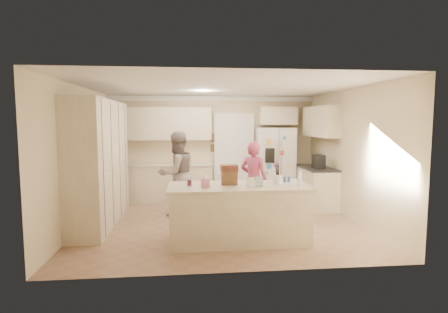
{
  "coord_description": "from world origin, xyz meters",
  "views": [
    {
      "loc": [
        -0.59,
        -6.62,
        1.94
      ],
      "look_at": [
        0.1,
        0.35,
        1.25
      ],
      "focal_mm": 28.0,
      "sensor_mm": 36.0,
      "label": 1
    }
  ],
  "objects": [
    {
      "name": "ceiling",
      "position": [
        0.0,
        0.0,
        2.61
      ],
      "size": [
        5.2,
        4.6,
        0.02
      ],
      "primitive_type": "cube",
      "color": "white",
      "rests_on": "wall_back"
    },
    {
      "name": "greeting_card_b",
      "position": [
        0.5,
        -1.25,
        1.01
      ],
      "size": [
        0.12,
        0.05,
        0.16
      ],
      "primitive_type": "cube",
      "rotation": [
        0.15,
        0.0,
        -0.1
      ],
      "color": "silver",
      "rests_on": "island_top"
    },
    {
      "name": "fridge_handle_r",
      "position": [
        1.58,
        1.49,
        1.05
      ],
      "size": [
        0.02,
        0.02,
        0.85
      ],
      "primitive_type": "cylinder",
      "color": "silver",
      "rests_on": "refrigerator"
    },
    {
      "name": "wall_left",
      "position": [
        -2.61,
        0.0,
        1.3
      ],
      "size": [
        0.02,
        4.6,
        2.6
      ],
      "primitive_type": "cube",
      "color": "beige",
      "rests_on": "ground"
    },
    {
      "name": "over_fridge_cab",
      "position": [
        1.65,
        2.12,
        2.1
      ],
      "size": [
        0.95,
        0.35,
        0.45
      ],
      "primitive_type": "cube",
      "color": "#F0E1C1",
      "rests_on": "wall_back"
    },
    {
      "name": "right_base_cab",
      "position": [
        2.3,
        1.0,
        0.44
      ],
      "size": [
        0.6,
        1.2,
        0.88
      ],
      "primitive_type": "cube",
      "color": "#F0E1C1",
      "rests_on": "floor"
    },
    {
      "name": "back_base_cab",
      "position": [
        -1.15,
        2.0,
        0.44
      ],
      "size": [
        2.2,
        0.6,
        0.88
      ],
      "primitive_type": "cube",
      "color": "#F0E1C1",
      "rests_on": "floor"
    },
    {
      "name": "crown_back",
      "position": [
        0.0,
        2.26,
        2.53
      ],
      "size": [
        5.2,
        0.08,
        0.12
      ],
      "primitive_type": "cube",
      "color": "white",
      "rests_on": "wall_back"
    },
    {
      "name": "tissue_box",
      "position": [
        -0.35,
        -1.2,
        1.0
      ],
      "size": [
        0.13,
        0.13,
        0.14
      ],
      "primitive_type": "cube",
      "color": "pink",
      "rests_on": "island_top"
    },
    {
      "name": "back_countertop",
      "position": [
        -1.15,
        1.99,
        0.9
      ],
      "size": [
        2.24,
        0.63,
        0.04
      ],
      "primitive_type": "cube",
      "color": "beige",
      "rests_on": "back_base_cab"
    },
    {
      "name": "shaker_pepper",
      "position": [
        1.09,
        -0.88,
        0.97
      ],
      "size": [
        0.05,
        0.05,
        0.09
      ],
      "primitive_type": "cylinder",
      "color": "#3B4897",
      "rests_on": "island_top"
    },
    {
      "name": "fridge_handle_l",
      "position": [
        1.48,
        1.49,
        1.05
      ],
      "size": [
        0.02,
        0.02,
        0.85
      ],
      "primitive_type": "cylinder",
      "color": "silver",
      "rests_on": "refrigerator"
    },
    {
      "name": "fridge_seam",
      "position": [
        1.53,
        1.5,
        0.9
      ],
      "size": [
        0.02,
        0.02,
        1.78
      ],
      "primitive_type": "cube",
      "color": "gray",
      "rests_on": "refrigerator"
    },
    {
      "name": "dollhouse_body",
      "position": [
        0.05,
        -1.0,
        1.04
      ],
      "size": [
        0.26,
        0.18,
        0.22
      ],
      "primitive_type": "cube",
      "color": "brown",
      "rests_on": "island_top"
    },
    {
      "name": "pantry_bank",
      "position": [
        -2.3,
        0.2,
        1.18
      ],
      "size": [
        0.6,
        2.6,
        2.35
      ],
      "primitive_type": "cube",
      "color": "#F0E1C1",
      "rests_on": "floor"
    },
    {
      "name": "island_top",
      "position": [
        0.2,
        -1.1,
        0.9
      ],
      "size": [
        2.28,
        0.96,
        0.05
      ],
      "primitive_type": "cube",
      "color": "beige",
      "rests_on": "island_base"
    },
    {
      "name": "shaker_salt",
      "position": [
        1.02,
        -0.88,
        0.97
      ],
      "size": [
        0.05,
        0.05,
        0.09
      ],
      "primitive_type": "cylinder",
      "color": "#3B4897",
      "rests_on": "island_top"
    },
    {
      "name": "water_bottle",
      "position": [
        1.15,
        -1.25,
        1.04
      ],
      "size": [
        0.07,
        0.07,
        0.24
      ],
      "primitive_type": "cylinder",
      "color": "silver",
      "rests_on": "island_top"
    },
    {
      "name": "doorway_opening",
      "position": [
        0.55,
        2.28,
        1.05
      ],
      "size": [
        0.9,
        0.06,
        2.1
      ],
      "primitive_type": "cube",
      "color": "black",
      "rests_on": "floor"
    },
    {
      "name": "wall_frame_lower",
      "position": [
        0.02,
        2.27,
        1.28
      ],
      "size": [
        0.15,
        0.02,
        0.2
      ],
      "primitive_type": "cube",
      "color": "brown",
      "rests_on": "wall_back"
    },
    {
      "name": "doorway_casing",
      "position": [
        0.55,
        2.24,
        1.05
      ],
      "size": [
        1.02,
        0.03,
        2.22
      ],
      "primitive_type": "cube",
      "color": "white",
      "rests_on": "floor"
    },
    {
      "name": "teen_girl",
      "position": [
        0.7,
        0.28,
        0.78
      ],
      "size": [
        0.68,
        0.62,
        1.56
      ],
      "primitive_type": "imported",
      "rotation": [
        0.0,
        0.0,
        2.58
      ],
      "color": "#A22F39",
      "rests_on": "floor"
    },
    {
      "name": "jam_jar",
      "position": [
        -0.6,
        -1.05,
        0.97
      ],
      "size": [
        0.07,
        0.07,
        0.09
      ],
      "primitive_type": "cylinder",
      "color": "#59263F",
      "rests_on": "island_top"
    },
    {
      "name": "floor",
      "position": [
        0.0,
        0.0,
        -0.01
      ],
      "size": [
        5.2,
        4.6,
        0.02
      ],
      "primitive_type": "cube",
      "color": "#926D57",
      "rests_on": "ground"
    },
    {
      "name": "utensil_crock",
      "position": [
        0.85,
        -1.05,
        1.0
      ],
      "size": [
        0.13,
        0.13,
        0.15
      ],
      "primitive_type": "cylinder",
      "color": "white",
      "rests_on": "island_top"
    },
    {
      "name": "fridge_magnets",
      "position": [
        1.53,
        1.49,
        0.9
      ],
      "size": [
        0.76,
        0.02,
        1.44
      ],
      "primitive_type": null,
      "color": "tan",
      "rests_on": "refrigerator"
    },
    {
      "name": "island_base",
      "position": [
        0.2,
        -1.1,
        0.44
      ],
      "size": [
        2.2,
        0.9,
        0.88
      ],
      "primitive_type": "cube",
      "color": "#F0E1C1",
      "rests_on": "floor"
    },
    {
      "name": "teen_boy",
      "position": [
        -0.86,
        0.6,
        0.88
      ],
      "size": [
        1.08,
        1.03,
        1.75
      ],
      "primitive_type": "imported",
      "rotation": [
        0.0,
        0.0,
        3.76
      ],
      "color": "gray",
      "rests_on": "floor"
    },
    {
      "name": "coffee_maker",
      "position": [
        2.25,
        0.8,
        1.07
      ],
      "size": [
        0.22,
        0.28,
        0.3
      ],
      "primitive_type": "cube",
      "color": "black",
      "rests_on": "right_countertop"
    },
    {
      "name": "wall_frame_upper",
      "position": [
        0.02,
        2.27,
        1.55
      ],
      "size": [
        0.15,
        0.02,
        0.2
      ],
      "primitive_type": "cube",
      "color": "brown",
      "rests_on": "wall_back"
    },
    {
      "name": "tissue_plume",
      "position": [
        -0.35,
        -1.2,
        1.1
      ],
      "size": [
        0.08,
        0.08,
        0.08
      ],
      "primitive_type": "cone",
      "color": "white",
      "rests_on": "tissue_box"
    },
    {
      "name": "greeting_card_a",
      "position": [
        0.35,
        -1.3,
        1.01
      ],
      "size": [
        0.12,
        0.06,
        0.16
      ],
      "primitive_type": "cube",
      "rotation": [
        0.15,
        0.0,
        0.2
      ],
      "color": "white",
      "rests_on": "island_top"
    },
    {
      "name": "dollhouse_roof",
      "position": [
        0.05,
        -1.0,
        1.2
      ],
      "size": [
        0.28,
        0.2,
        0.1
      ],
      "primitive_type": "cube",
      "color": "#592D1E",
      "rests_on": "dollhouse_body"
    },
    {
      "name": "wall_right",
      "position": [
        2.61,
        0.0,
        1.3
      ],
      "size": [
        0.02,
        4.6,
        2.6
      ],
      "primitive_type": "cube",
      "color": "beige",
      "rests_on": "ground"
    },
    {
      "name": "right_countertop",
      "position": [
        2.29,
        1.0,
        0.9
      ],
      "size": [
        0.63,
        1.24,
        0.04
      ],
      "primitive_type": "cube",
      "color": "#2D2B28",
      "rests_on": "right_base_cab"
    },
    {
      "name": "fridge_dispenser",
      "position": [
        1.31,
        1.49,
        1.15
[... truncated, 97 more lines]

